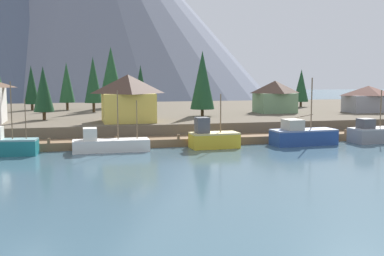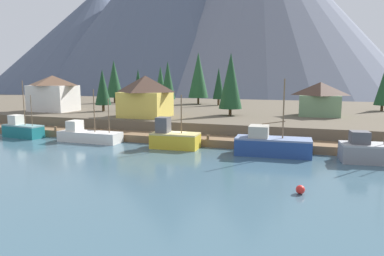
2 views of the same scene
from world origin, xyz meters
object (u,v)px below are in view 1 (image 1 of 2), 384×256
fishing_boat_yellow (213,138)px  conifer_centre (301,86)px  house_yellow (128,98)px  house_green (275,96)px  house_grey (368,99)px  conifer_mid_left (31,85)px  conifer_far_right (67,82)px  conifer_near_left (141,83)px  conifer_mid_right (111,74)px  conifer_back_right (202,80)px  fishing_boat_teal (6,145)px  fishing_boat_blue (302,135)px  fishing_boat_grey (374,134)px  conifer_far_left (93,80)px  fishing_boat_white (109,144)px  conifer_near_right (43,89)px

fishing_boat_yellow → conifer_centre: conifer_centre is taller
house_yellow → house_green: size_ratio=1.11×
house_grey → conifer_mid_left: conifer_mid_left is taller
conifer_far_right → conifer_near_left: bearing=3.0°
house_green → conifer_near_left: 27.39m
conifer_mid_right → conifer_back_right: (12.99, -22.70, -1.09)m
fishing_boat_teal → fishing_boat_blue: size_ratio=0.96×
fishing_boat_grey → conifer_far_left: size_ratio=0.72×
fishing_boat_white → house_green: 37.87m
conifer_mid_right → conifer_far_left: bearing=-111.9°
fishing_boat_grey → conifer_near_right: conifer_near_right is taller
conifer_centre → fishing_boat_blue: bearing=-116.2°
conifer_far_right → house_grey: bearing=-19.5°
house_grey → conifer_near_right: size_ratio=1.04×
conifer_far_left → fishing_boat_blue: bearing=-50.2°
conifer_mid_right → house_yellow: bearing=-89.6°
fishing_boat_white → conifer_far_left: (-0.54, 30.48, 7.42)m
house_yellow → conifer_mid_left: 31.31m
house_yellow → conifer_near_right: bearing=153.6°
conifer_mid_right → conifer_far_left: size_ratio=1.24×
house_yellow → conifer_mid_right: 29.46m
fishing_boat_yellow → house_yellow: 15.35m
conifer_near_left → conifer_mid_right: size_ratio=0.70×
fishing_boat_teal → conifer_near_right: conifer_near_right is taller
fishing_boat_grey → conifer_far_right: conifer_far_right is taller
conifer_mid_left → house_yellow: bearing=-60.5°
fishing_boat_white → fishing_boat_blue: (25.24, -0.42, 0.33)m
conifer_near_left → conifer_far_right: (-14.31, -0.75, 0.24)m
house_green → conifer_back_right: bearing=-164.5°
conifer_near_left → conifer_mid_right: (-5.66, 2.24, 1.93)m
conifer_centre → conifer_far_right: size_ratio=0.86×
fishing_boat_teal → conifer_mid_left: size_ratio=0.99×
house_grey → conifer_back_right: bearing=-178.2°
fishing_boat_teal → house_green: size_ratio=1.25×
fishing_boat_yellow → fishing_boat_blue: 12.26m
fishing_boat_teal → conifer_mid_left: 38.78m
conifer_near_right → conifer_mid_right: bearing=63.3°
fishing_boat_yellow → conifer_near_left: (-3.95, 38.19, 6.29)m
house_green → conifer_back_right: 15.30m
fishing_boat_teal → conifer_centre: conifer_centre is taller
fishing_boat_teal → conifer_mid_right: bearing=76.7°
house_green → conifer_mid_left: bearing=158.6°
conifer_centre → conifer_mid_left: bearing=176.5°
fishing_boat_yellow → fishing_boat_grey: bearing=-3.3°
conifer_near_right → conifer_far_right: size_ratio=0.87×
fishing_boat_white → house_green: size_ratio=1.34×
conifer_near_right → conifer_centre: (50.92, 17.94, -0.13)m
conifer_mid_right → conifer_mid_left: bearing=-172.4°
conifer_near_left → conifer_mid_left: size_ratio=1.02×
conifer_centre → conifer_far_left: 43.34m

